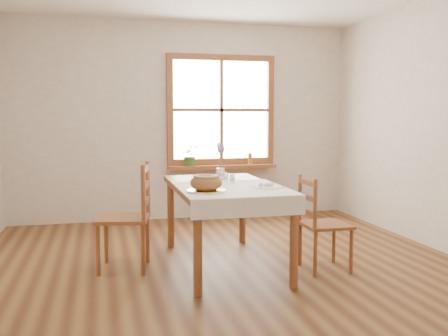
% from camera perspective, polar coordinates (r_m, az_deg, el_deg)
% --- Properties ---
extents(ground, '(5.00, 5.00, 0.00)m').
position_cam_1_polar(ground, '(4.43, 0.96, -12.05)').
color(ground, brown).
rests_on(ground, ground).
extents(room_walls, '(4.60, 5.10, 2.65)m').
position_cam_1_polar(room_walls, '(4.23, 1.00, 10.52)').
color(room_walls, beige).
rests_on(room_walls, ground).
extents(window, '(1.46, 0.08, 1.46)m').
position_cam_1_polar(window, '(6.73, -0.33, 6.65)').
color(window, brown).
rests_on(window, ground).
extents(window_sill, '(1.46, 0.20, 0.05)m').
position_cam_1_polar(window_sill, '(6.70, -0.19, 0.14)').
color(window_sill, brown).
rests_on(window_sill, ground).
extents(dining_table, '(0.90, 1.60, 0.75)m').
position_cam_1_polar(dining_table, '(4.56, 0.00, -2.94)').
color(dining_table, brown).
rests_on(dining_table, ground).
extents(table_linen, '(0.91, 0.99, 0.01)m').
position_cam_1_polar(table_linen, '(4.26, 0.99, -2.36)').
color(table_linen, white).
rests_on(table_linen, dining_table).
extents(chair_left, '(0.55, 0.53, 0.96)m').
position_cam_1_polar(chair_left, '(4.55, -11.45, -5.45)').
color(chair_left, brown).
rests_on(chair_left, ground).
extents(chair_right, '(0.41, 0.40, 0.84)m').
position_cam_1_polar(chair_right, '(4.55, 11.52, -6.21)').
color(chair_right, brown).
rests_on(chair_right, ground).
extents(bread_plate, '(0.35, 0.35, 0.02)m').
position_cam_1_polar(bread_plate, '(4.03, -2.05, -2.63)').
color(bread_plate, white).
rests_on(bread_plate, table_linen).
extents(bread_loaf, '(0.26, 0.26, 0.14)m').
position_cam_1_polar(bread_loaf, '(4.02, -2.05, -1.51)').
color(bread_loaf, olive).
rests_on(bread_loaf, bread_plate).
extents(egg_napkin, '(0.29, 0.27, 0.01)m').
position_cam_1_polar(egg_napkin, '(4.28, 5.09, -2.19)').
color(egg_napkin, white).
rests_on(egg_napkin, table_linen).
extents(eggs, '(0.22, 0.21, 0.04)m').
position_cam_1_polar(eggs, '(4.28, 5.09, -1.86)').
color(eggs, silver).
rests_on(eggs, egg_napkin).
extents(salt_shaker, '(0.05, 0.05, 0.09)m').
position_cam_1_polar(salt_shaker, '(4.64, 0.24, -1.05)').
color(salt_shaker, white).
rests_on(salt_shaker, table_linen).
extents(pepper_shaker, '(0.06, 0.06, 0.09)m').
position_cam_1_polar(pepper_shaker, '(4.54, 0.95, -1.18)').
color(pepper_shaker, white).
rests_on(pepper_shaker, table_linen).
extents(flower_vase, '(0.09, 0.09, 0.09)m').
position_cam_1_polar(flower_vase, '(5.03, -0.40, -0.62)').
color(flower_vase, white).
rests_on(flower_vase, dining_table).
extents(lavender_bouquet, '(0.14, 0.14, 0.26)m').
position_cam_1_polar(lavender_bouquet, '(5.01, -0.41, 1.38)').
color(lavender_bouquet, '#7F60AB').
rests_on(lavender_bouquet, flower_vase).
extents(potted_plant, '(0.25, 0.28, 0.21)m').
position_cam_1_polar(potted_plant, '(6.60, -3.88, 1.18)').
color(potted_plant, '#3C722D').
rests_on(potted_plant, window_sill).
extents(amber_bottle, '(0.07, 0.07, 0.16)m').
position_cam_1_polar(amber_bottle, '(6.79, 2.98, 1.12)').
color(amber_bottle, '#AC6C1F').
rests_on(amber_bottle, window_sill).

